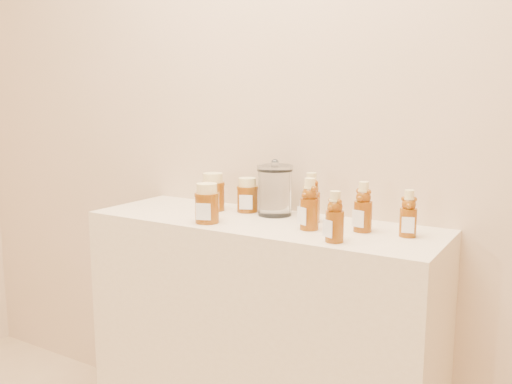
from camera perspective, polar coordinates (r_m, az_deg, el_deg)
The scene contains 11 objects.
wall_back at distance 1.94m, azimuth 3.59°, elevation 11.25°, with size 3.50×0.02×2.70m, color #C9AE87.
display_table at distance 1.95m, azimuth 0.46°, elevation -16.02°, with size 1.20×0.40×0.90m, color beige.
bear_bottle_back_left at distance 1.77m, azimuth 5.82°, elevation -0.25°, with size 0.06×0.06×0.18m, color #673008, non-canonical shape.
bear_bottle_back_mid at distance 1.66m, azimuth 11.22°, elevation -1.20°, with size 0.06×0.06×0.17m, color #673008, non-canonical shape.
bear_bottle_back_right at distance 1.63m, azimuth 15.76°, elevation -1.87°, with size 0.05×0.05×0.16m, color #673008, non-canonical shape.
bear_bottle_front_left at distance 1.67m, azimuth 5.66°, elevation -0.91°, with size 0.06×0.06×0.18m, color #673008, non-canonical shape.
bear_bottle_front_right at distance 1.53m, azimuth 8.31°, elevation -2.24°, with size 0.06×0.06×0.16m, color #673008, non-canonical shape.
honey_jar_left at distance 1.96m, azimuth -4.55°, elevation 0.02°, with size 0.09×0.09×0.14m, color #673008, non-canonical shape.
honey_jar_back at distance 1.93m, azimuth -0.91°, elevation -0.31°, with size 0.08×0.08×0.12m, color #673008, non-canonical shape.
honey_jar_front at distance 1.76m, azimuth -5.18°, elevation -1.17°, with size 0.08×0.08×0.13m, color #673008, non-canonical shape.
glass_canister at distance 1.87m, azimuth 1.99°, elevation 0.41°, with size 0.12×0.12×0.19m, color white, non-canonical shape.
Camera 1 is at (0.90, 0.04, 1.29)m, focal length 38.00 mm.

